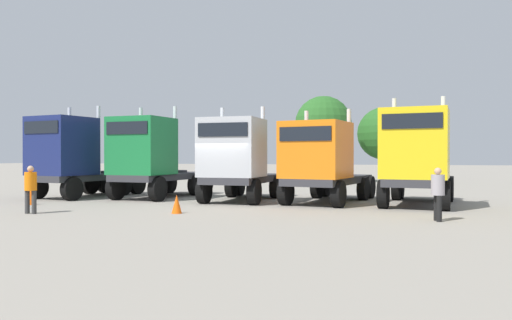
# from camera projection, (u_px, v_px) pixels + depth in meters

# --- Properties ---
(ground) EXTENTS (200.00, 200.00, 0.00)m
(ground) POSITION_uv_depth(u_px,v_px,m) (224.00, 204.00, 20.60)
(ground) COLOR gray
(semi_truck_navy) EXTENTS (3.45, 6.01, 4.39)m
(semi_truck_navy) POSITION_uv_depth(u_px,v_px,m) (71.00, 156.00, 23.67)
(semi_truck_navy) COLOR #333338
(semi_truck_navy) RESTS_ON ground
(semi_truck_green) EXTENTS (3.02, 6.08, 4.33)m
(semi_truck_green) POSITION_uv_depth(u_px,v_px,m) (150.00, 157.00, 23.27)
(semi_truck_green) COLOR #333338
(semi_truck_green) RESTS_ON ground
(semi_truck_silver) EXTENTS (2.60, 5.81, 4.17)m
(semi_truck_silver) POSITION_uv_depth(u_px,v_px,m) (237.00, 159.00, 21.61)
(semi_truck_silver) COLOR #333338
(semi_truck_silver) RESTS_ON ground
(semi_truck_orange) EXTENTS (3.56, 6.40, 3.96)m
(semi_truck_orange) POSITION_uv_depth(u_px,v_px,m) (321.00, 161.00, 20.75)
(semi_truck_orange) COLOR #333338
(semi_truck_orange) RESTS_ON ground
(semi_truck_yellow) EXTENTS (3.22, 6.49, 4.37)m
(semi_truck_yellow) POSITION_uv_depth(u_px,v_px,m) (416.00, 156.00, 19.61)
(semi_truck_yellow) COLOR #333338
(semi_truck_yellow) RESTS_ON ground
(visitor_in_hivis) EXTENTS (0.44, 0.40, 1.65)m
(visitor_in_hivis) POSITION_uv_depth(u_px,v_px,m) (31.00, 186.00, 17.21)
(visitor_in_hivis) COLOR #383838
(visitor_in_hivis) RESTS_ON ground
(visitor_with_camera) EXTENTS (0.48, 0.48, 1.63)m
(visitor_with_camera) POSITION_uv_depth(u_px,v_px,m) (438.00, 190.00, 15.23)
(visitor_with_camera) COLOR black
(visitor_with_camera) RESTS_ON ground
(traffic_cone_near) EXTENTS (0.36, 0.36, 0.73)m
(traffic_cone_near) POSITION_uv_depth(u_px,v_px,m) (31.00, 196.00, 20.39)
(traffic_cone_near) COLOR #F2590C
(traffic_cone_near) RESTS_ON ground
(traffic_cone_mid) EXTENTS (0.36, 0.36, 0.65)m
(traffic_cone_mid) POSITION_uv_depth(u_px,v_px,m) (177.00, 204.00, 17.29)
(traffic_cone_mid) COLOR #F2590C
(traffic_cone_mid) RESTS_ON ground
(oak_far_left) EXTENTS (2.92, 2.92, 4.81)m
(oak_far_left) POSITION_uv_depth(u_px,v_px,m) (224.00, 141.00, 42.94)
(oak_far_left) COLOR #4C3823
(oak_far_left) RESTS_ON ground
(oak_far_centre) EXTENTS (4.25, 4.25, 6.51)m
(oak_far_centre) POSITION_uv_depth(u_px,v_px,m) (323.00, 124.00, 37.59)
(oak_far_centre) COLOR #4C3823
(oak_far_centre) RESTS_ON ground
(oak_far_right) EXTENTS (4.17, 4.17, 5.89)m
(oak_far_right) POSITION_uv_depth(u_px,v_px,m) (384.00, 133.00, 39.91)
(oak_far_right) COLOR #4C3823
(oak_far_right) RESTS_ON ground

